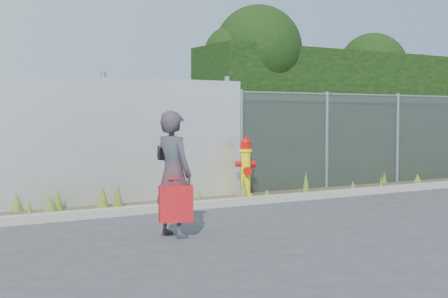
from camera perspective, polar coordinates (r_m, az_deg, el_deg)
The scene contains 10 objects.
ground at distance 9.17m, azimuth 6.16°, elevation -6.60°, with size 80.00×80.00×0.00m, color #3B3B3E.
curb at distance 10.63m, azimuth 0.28°, elevation -4.92°, with size 16.00×0.22×0.12m, color gray.
weed_strip at distance 11.11m, azimuth -2.02°, elevation -4.40°, with size 16.00×1.26×0.52m.
corrugated_fence at distance 10.46m, azimuth -18.69°, elevation 0.52°, with size 8.50×0.21×2.30m.
chainlink_fence at distance 14.09m, azimuth 12.63°, elevation 0.91°, with size 6.50×0.07×2.05m.
hedge at distance 14.91m, azimuth 10.18°, elevation 4.66°, with size 7.30×1.89×3.91m.
fire_hydrant at distance 11.76m, azimuth 2.01°, elevation -1.71°, with size 0.39×0.35×1.16m.
woman at distance 7.92m, azimuth -4.68°, elevation -2.27°, with size 0.58×0.38×1.60m, color #0D4B57.
red_tote_bag at distance 7.81m, azimuth -4.43°, elevation -5.00°, with size 0.42×0.15×0.55m.
black_shoulder_bag at distance 8.07m, azimuth -5.19°, elevation -0.35°, with size 0.24×0.10×0.18m.
Camera 1 is at (-5.46, -7.21, 1.53)m, focal length 50.00 mm.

